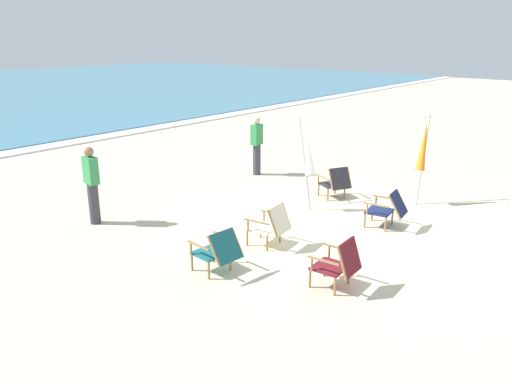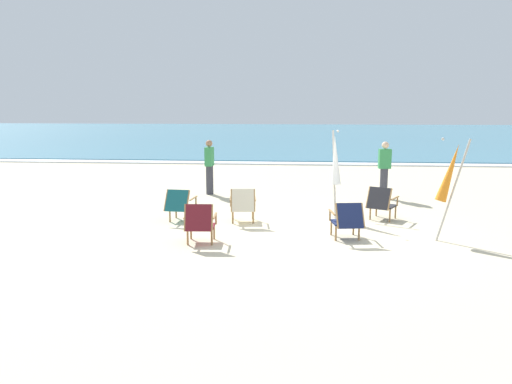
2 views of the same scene
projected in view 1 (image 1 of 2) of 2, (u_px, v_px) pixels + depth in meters
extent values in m
plane|color=beige|center=(352.00, 230.00, 10.07)|extent=(80.00, 80.00, 0.00)
cube|color=white|center=(42.00, 147.00, 17.44)|extent=(80.00, 1.10, 0.06)
cube|color=maroon|center=(330.00, 267.00, 7.74)|extent=(0.55, 0.51, 0.04)
cube|color=maroon|center=(350.00, 257.00, 7.49)|extent=(0.51, 0.23, 0.51)
cylinder|color=olive|center=(310.00, 278.00, 7.73)|extent=(0.04, 0.04, 0.32)
cylinder|color=olive|center=(324.00, 267.00, 8.09)|extent=(0.04, 0.04, 0.32)
cylinder|color=olive|center=(335.00, 286.00, 7.49)|extent=(0.04, 0.04, 0.32)
cylinder|color=olive|center=(349.00, 274.00, 7.85)|extent=(0.04, 0.04, 0.32)
cube|color=olive|center=(323.00, 261.00, 7.45)|extent=(0.07, 0.53, 0.02)
cylinder|color=olive|center=(312.00, 264.00, 7.59)|extent=(0.04, 0.04, 0.22)
cube|color=olive|center=(340.00, 248.00, 7.88)|extent=(0.07, 0.53, 0.02)
cylinder|color=olive|center=(329.00, 252.00, 8.02)|extent=(0.04, 0.04, 0.22)
cylinder|color=olive|center=(342.00, 263.00, 7.29)|extent=(0.05, 0.20, 0.51)
cylinder|color=olive|center=(357.00, 252.00, 7.69)|extent=(0.05, 0.20, 0.51)
cube|color=beige|center=(264.00, 228.00, 9.30)|extent=(0.57, 0.54, 0.04)
cube|color=beige|center=(280.00, 219.00, 9.06)|extent=(0.52, 0.29, 0.50)
cylinder|color=olive|center=(247.00, 238.00, 9.27)|extent=(0.04, 0.04, 0.32)
cylinder|color=olive|center=(261.00, 230.00, 9.65)|extent=(0.04, 0.04, 0.32)
cylinder|color=olive|center=(267.00, 243.00, 9.05)|extent=(0.04, 0.04, 0.32)
cylinder|color=olive|center=(280.00, 234.00, 9.43)|extent=(0.04, 0.04, 0.32)
cube|color=olive|center=(257.00, 222.00, 9.00)|extent=(0.10, 0.53, 0.02)
cylinder|color=olive|center=(248.00, 225.00, 9.13)|extent=(0.04, 0.04, 0.22)
cube|color=olive|center=(272.00, 213.00, 9.45)|extent=(0.10, 0.53, 0.02)
cylinder|color=olive|center=(264.00, 216.00, 9.58)|extent=(0.04, 0.04, 0.22)
cylinder|color=olive|center=(272.00, 224.00, 8.85)|extent=(0.07, 0.24, 0.50)
cylinder|color=olive|center=(286.00, 215.00, 9.26)|extent=(0.07, 0.24, 0.50)
cube|color=#19234C|center=(379.00, 211.00, 10.20)|extent=(0.59, 0.55, 0.04)
cube|color=#19234C|center=(398.00, 204.00, 9.95)|extent=(0.53, 0.37, 0.47)
cylinder|color=olive|center=(365.00, 220.00, 10.16)|extent=(0.04, 0.04, 0.32)
cylinder|color=olive|center=(372.00, 213.00, 10.54)|extent=(0.04, 0.04, 0.32)
cylinder|color=olive|center=(386.00, 224.00, 9.95)|extent=(0.04, 0.04, 0.32)
cylinder|color=olive|center=(392.00, 217.00, 10.33)|extent=(0.04, 0.04, 0.32)
cube|color=olive|center=(377.00, 205.00, 9.89)|extent=(0.11, 0.53, 0.02)
cylinder|color=olive|center=(367.00, 209.00, 10.02)|extent=(0.04, 0.04, 0.22)
cube|color=olive|center=(385.00, 197.00, 10.35)|extent=(0.11, 0.53, 0.02)
cylinder|color=olive|center=(376.00, 201.00, 10.47)|extent=(0.04, 0.04, 0.22)
cylinder|color=olive|center=(395.00, 207.00, 9.74)|extent=(0.08, 0.30, 0.47)
cylinder|color=olive|center=(402.00, 200.00, 10.15)|extent=(0.08, 0.30, 0.47)
cube|color=#28282D|center=(332.00, 184.00, 12.03)|extent=(0.68, 0.67, 0.04)
cube|color=#28282D|center=(340.00, 179.00, 11.66)|extent=(0.55, 0.45, 0.49)
cylinder|color=olive|center=(319.00, 189.00, 12.18)|extent=(0.04, 0.04, 0.32)
cylinder|color=olive|center=(335.00, 187.00, 12.36)|extent=(0.04, 0.04, 0.32)
cylinder|color=olive|center=(328.00, 194.00, 11.80)|extent=(0.04, 0.04, 0.32)
cylinder|color=olive|center=(345.00, 192.00, 11.98)|extent=(0.04, 0.04, 0.32)
cube|color=olive|center=(323.00, 177.00, 11.84)|extent=(0.28, 0.49, 0.02)
cylinder|color=olive|center=(318.00, 179.00, 12.04)|extent=(0.04, 0.04, 0.22)
cube|color=olive|center=(343.00, 175.00, 12.05)|extent=(0.28, 0.49, 0.02)
cylinder|color=olive|center=(338.00, 177.00, 12.25)|extent=(0.04, 0.04, 0.22)
cylinder|color=olive|center=(331.00, 180.00, 11.56)|extent=(0.15, 0.24, 0.49)
cylinder|color=olive|center=(349.00, 177.00, 11.75)|extent=(0.15, 0.24, 0.49)
cube|color=#196066|center=(211.00, 253.00, 8.25)|extent=(0.56, 0.53, 0.04)
cube|color=#196066|center=(226.00, 247.00, 7.93)|extent=(0.52, 0.35, 0.46)
cylinder|color=olive|center=(192.00, 262.00, 8.28)|extent=(0.04, 0.04, 0.32)
cylinder|color=olive|center=(213.00, 253.00, 8.60)|extent=(0.04, 0.04, 0.32)
cylinder|color=olive|center=(209.00, 270.00, 7.99)|extent=(0.04, 0.04, 0.32)
cylinder|color=olive|center=(230.00, 261.00, 8.31)|extent=(0.04, 0.04, 0.32)
cube|color=olive|center=(198.00, 246.00, 7.98)|extent=(0.08, 0.53, 0.02)
cylinder|color=olive|center=(191.00, 249.00, 8.14)|extent=(0.04, 0.04, 0.22)
cube|color=olive|center=(224.00, 236.00, 8.36)|extent=(0.08, 0.53, 0.02)
cylinder|color=olive|center=(217.00, 239.00, 8.52)|extent=(0.04, 0.04, 0.22)
cylinder|color=olive|center=(214.00, 251.00, 7.76)|extent=(0.07, 0.31, 0.46)
cylinder|color=olive|center=(238.00, 242.00, 8.10)|extent=(0.07, 0.31, 0.46)
cylinder|color=#B7B2A8|center=(423.00, 160.00, 11.51)|extent=(0.59, 0.13, 2.04)
cone|color=orange|center=(424.00, 145.00, 11.32)|extent=(0.54, 0.29, 1.17)
sphere|color=#B7B2A8|center=(425.00, 117.00, 10.98)|extent=(0.06, 0.06, 0.06)
cylinder|color=#B7B2A8|center=(305.00, 165.00, 10.97)|extent=(0.14, 0.35, 2.08)
cone|color=white|center=(308.00, 149.00, 10.84)|extent=(0.32, 0.43, 1.17)
sphere|color=#B7B2A8|center=(313.00, 118.00, 10.60)|extent=(0.06, 0.06, 0.06)
cylinder|color=#383842|center=(94.00, 204.00, 10.31)|extent=(0.22, 0.22, 0.86)
cube|color=#338C4C|center=(91.00, 170.00, 10.10)|extent=(0.24, 0.36, 0.56)
sphere|color=#9E7051|center=(89.00, 152.00, 9.98)|extent=(0.20, 0.20, 0.20)
cylinder|color=#383842|center=(257.00, 160.00, 13.98)|extent=(0.22, 0.22, 0.86)
cube|color=#338C4C|center=(257.00, 135.00, 13.76)|extent=(0.35, 0.23, 0.56)
sphere|color=beige|center=(257.00, 120.00, 13.65)|extent=(0.20, 0.20, 0.20)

